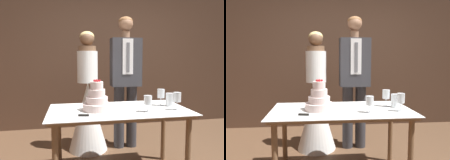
# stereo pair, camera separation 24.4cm
# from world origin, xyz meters

# --- Properties ---
(wall_back) EXTENTS (5.06, 0.12, 2.71)m
(wall_back) POSITION_xyz_m (0.00, 2.09, 1.36)
(wall_back) COLOR #513828
(wall_back) RESTS_ON ground_plane
(cake_table) EXTENTS (1.46, 0.78, 0.75)m
(cake_table) POSITION_xyz_m (-0.19, 0.21, 0.66)
(cake_table) COLOR brown
(cake_table) RESTS_ON ground_plane
(tiered_cake) EXTENTS (0.29, 0.29, 0.32)m
(tiered_cake) POSITION_xyz_m (-0.42, 0.21, 0.85)
(tiered_cake) COLOR beige
(tiered_cake) RESTS_ON cake_table
(cake_knife) EXTENTS (0.40, 0.10, 0.02)m
(cake_knife) POSITION_xyz_m (-0.50, -0.02, 0.76)
(cake_knife) COLOR silver
(cake_knife) RESTS_ON cake_table
(wine_glass_near) EXTENTS (0.08, 0.08, 0.19)m
(wine_glass_near) POSITION_xyz_m (0.32, 0.30, 0.88)
(wine_glass_near) COLOR silver
(wine_glass_near) RESTS_ON cake_table
(wine_glass_middle) EXTENTS (0.08, 0.08, 0.19)m
(wine_glass_middle) POSITION_xyz_m (0.40, 0.07, 0.88)
(wine_glass_middle) COLOR silver
(wine_glass_middle) RESTS_ON cake_table
(wine_glass_far) EXTENTS (0.08, 0.08, 0.17)m
(wine_glass_far) POSITION_xyz_m (0.07, 0.05, 0.86)
(wine_glass_far) COLOR silver
(wine_glass_far) RESTS_ON cake_table
(hurricane_candle) EXTENTS (0.10, 0.10, 0.15)m
(hurricane_candle) POSITION_xyz_m (0.41, 0.26, 0.82)
(hurricane_candle) COLOR silver
(hurricane_candle) RESTS_ON cake_table
(bride) EXTENTS (0.54, 0.54, 1.65)m
(bride) POSITION_xyz_m (-0.46, 1.00, 0.60)
(bride) COLOR white
(bride) RESTS_ON ground_plane
(groom) EXTENTS (0.42, 0.25, 1.86)m
(groom) POSITION_xyz_m (0.08, 1.00, 1.03)
(groom) COLOR #38383D
(groom) RESTS_ON ground_plane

